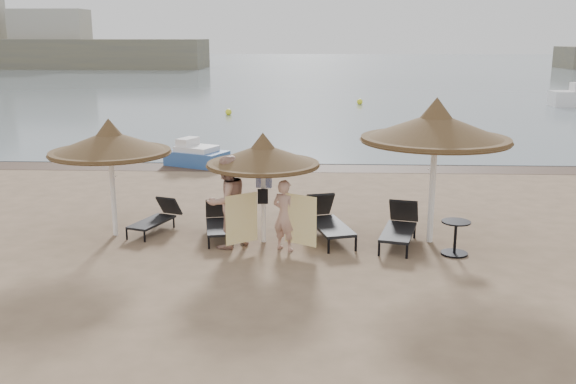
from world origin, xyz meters
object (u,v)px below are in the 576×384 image
(palapa_center, at_px, (263,155))
(lounger_far_left, at_px, (157,217))
(lounger_near_left, at_px, (219,222))
(person_right, at_px, (285,210))
(lounger_near_right, at_px, (327,220))
(pedal_boat, at_px, (196,155))
(lounger_far_right, at_px, (400,226))
(person_left, at_px, (227,195))
(palapa_left, at_px, (110,143))
(side_table, at_px, (455,239))
(palapa_right, at_px, (436,128))

(palapa_center, xyz_separation_m, lounger_far_left, (-2.60, 0.75, -1.65))
(lounger_far_left, bearing_deg, lounger_near_left, 6.99)
(lounger_far_left, xyz_separation_m, person_right, (3.09, -1.28, 0.58))
(lounger_near_left, distance_m, lounger_near_right, 2.49)
(pedal_boat, bearing_deg, person_right, -44.18)
(lounger_far_right, bearing_deg, palapa_center, -163.96)
(pedal_boat, bearing_deg, lounger_far_left, -61.98)
(lounger_near_left, xyz_separation_m, lounger_far_right, (4.11, -0.32, 0.04))
(person_left, relative_size, person_right, 1.31)
(lounger_far_left, bearing_deg, person_right, -2.54)
(palapa_left, bearing_deg, lounger_near_right, 0.51)
(lounger_far_left, bearing_deg, lounger_far_right, 13.23)
(palapa_center, height_order, lounger_near_right, palapa_center)
(palapa_left, height_order, lounger_near_left, palapa_left)
(lounger_near_right, bearing_deg, palapa_center, 179.06)
(lounger_far_left, xyz_separation_m, pedal_boat, (-0.51, 7.86, 0.03))
(lounger_near_left, bearing_deg, pedal_boat, 93.23)
(person_right, bearing_deg, lounger_near_left, -0.26)
(lounger_near_right, bearing_deg, lounger_far_right, -27.83)
(palapa_center, distance_m, side_table, 4.47)
(lounger_near_right, xyz_separation_m, pedal_boat, (-4.52, 8.21, -0.05))
(lounger_far_right, xyz_separation_m, side_table, (1.07, -0.76, -0.04))
(person_left, xyz_separation_m, person_right, (1.25, -0.15, -0.28))
(lounger_near_left, relative_size, lounger_near_right, 0.83)
(lounger_near_left, xyz_separation_m, lounger_near_right, (2.49, 0.01, 0.07))
(palapa_left, bearing_deg, side_table, -7.76)
(lounger_near_left, bearing_deg, lounger_near_right, -10.57)
(lounger_near_right, xyz_separation_m, person_left, (-2.18, -0.78, 0.77))
(palapa_right, xyz_separation_m, lounger_near_left, (-4.80, 0.22, -2.23))
(lounger_far_left, relative_size, lounger_far_right, 0.83)
(palapa_right, bearing_deg, lounger_far_left, 174.83)
(palapa_left, relative_size, palapa_right, 0.84)
(lounger_near_right, relative_size, lounger_far_right, 1.06)
(side_table, height_order, person_left, person_left)
(palapa_left, relative_size, lounger_far_left, 1.63)
(palapa_left, distance_m, palapa_center, 3.51)
(lounger_far_right, distance_m, pedal_boat, 10.51)
(palapa_left, xyz_separation_m, lounger_far_left, (0.88, 0.39, -1.84))
(lounger_near_left, relative_size, pedal_boat, 0.75)
(palapa_center, bearing_deg, side_table, -9.39)
(lounger_far_right, height_order, pedal_boat, pedal_boat)
(palapa_left, xyz_separation_m, palapa_right, (7.21, -0.18, 0.41))
(lounger_near_right, bearing_deg, side_table, -38.49)
(palapa_left, bearing_deg, palapa_center, -5.82)
(lounger_near_right, relative_size, person_left, 0.91)
(palapa_left, relative_size, pedal_boat, 1.15)
(palapa_left, distance_m, person_right, 4.27)
(side_table, xyz_separation_m, person_left, (-4.86, 0.29, 0.83))
(palapa_center, relative_size, lounger_near_right, 1.17)
(palapa_center, height_order, lounger_near_left, palapa_center)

